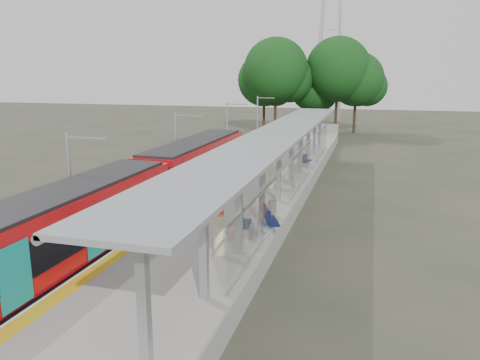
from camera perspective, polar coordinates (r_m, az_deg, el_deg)
name	(u,v)px	position (r m, az deg, el deg)	size (l,w,h in m)	color
ground	(118,351)	(15.11, -14.62, -19.48)	(200.00, 200.00, 0.00)	#474438
trackbed	(206,185)	(33.81, -4.20, -0.62)	(3.00, 70.00, 0.24)	#59544C
platform	(267,184)	(32.49, 3.27, -0.47)	(6.00, 50.00, 1.00)	gray
tactile_strip	(232,175)	(33.01, -1.04, 0.67)	(0.60, 50.00, 0.02)	gold
end_fence	(313,128)	(56.60, 8.85, 6.24)	(6.00, 0.10, 1.20)	#9EA0A5
train	(148,187)	(25.39, -11.14, -0.89)	(2.74, 27.60, 3.62)	black
canopy	(280,139)	(27.81, 4.89, 5.00)	(3.27, 38.00, 3.66)	#9EA0A5
pylon	(331,6)	(84.95, 11.08, 20.10)	(8.00, 4.00, 38.00)	#9EA0A5
tree_cluster	(309,75)	(64.81, 8.45, 12.54)	(19.45, 12.25, 12.83)	#382316
catenary_masts	(177,148)	(32.98, -7.68, 3.91)	(2.08, 48.16, 5.40)	#9EA0A5
bench_near	(244,222)	(20.99, 0.45, -5.12)	(0.63, 1.44, 0.95)	#0F174D
bench_mid	(270,219)	(21.20, 3.62, -4.72)	(1.10, 1.69, 1.11)	#0F174D
bench_far	(306,160)	(36.15, 8.02, 2.42)	(0.66, 1.45, 0.96)	#0F174D
info_pillar_near	(219,234)	(18.43, -2.55, -6.65)	(0.43, 0.43, 1.92)	beige
info_pillar_far	(271,174)	(29.32, 3.80, 0.69)	(0.42, 0.42, 1.88)	beige
litter_bin	(272,209)	(23.25, 3.93, -3.53)	(0.42, 0.42, 0.87)	#9EA0A5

